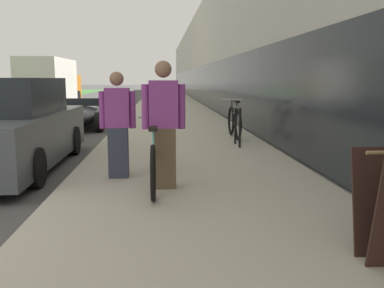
{
  "coord_description": "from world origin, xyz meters",
  "views": [
    {
      "loc": [
        4.46,
        -4.43,
        1.59
      ],
      "look_at": [
        5.76,
        13.52,
        -1.16
      ],
      "focal_mm": 40.0,
      "sensor_mm": 36.0,
      "label": 1
    }
  ],
  "objects_px": {
    "parked_sedan_curbside": "(12,128)",
    "vintage_roadster_curbside": "(78,115)",
    "bike_rack_hoop": "(238,122)",
    "person_bystander": "(118,125)",
    "tandem_bicycle": "(154,156)",
    "moving_truck": "(51,83)",
    "cruiser_bike_nearest": "(234,122)",
    "person_rider": "(164,125)"
  },
  "relations": [
    {
      "from": "tandem_bicycle",
      "to": "moving_truck",
      "type": "distance_m",
      "value": 20.06
    },
    {
      "from": "bike_rack_hoop",
      "to": "cruiser_bike_nearest",
      "type": "xyz_separation_m",
      "value": [
        0.15,
        1.3,
        -0.12
      ]
    },
    {
      "from": "cruiser_bike_nearest",
      "to": "parked_sedan_curbside",
      "type": "xyz_separation_m",
      "value": [
        -4.44,
        -2.72,
        0.19
      ]
    },
    {
      "from": "person_rider",
      "to": "parked_sedan_curbside",
      "type": "xyz_separation_m",
      "value": [
        -2.67,
        2.09,
        -0.26
      ]
    },
    {
      "from": "parked_sedan_curbside",
      "to": "person_rider",
      "type": "bearing_deg",
      "value": -38.17
    },
    {
      "from": "bike_rack_hoop",
      "to": "cruiser_bike_nearest",
      "type": "relative_size",
      "value": 0.49
    },
    {
      "from": "person_rider",
      "to": "parked_sedan_curbside",
      "type": "relative_size",
      "value": 0.36
    },
    {
      "from": "person_rider",
      "to": "moving_truck",
      "type": "distance_m",
      "value": 20.41
    },
    {
      "from": "bike_rack_hoop",
      "to": "vintage_roadster_curbside",
      "type": "relative_size",
      "value": 0.21
    },
    {
      "from": "bike_rack_hoop",
      "to": "moving_truck",
      "type": "xyz_separation_m",
      "value": [
        -7.88,
        15.91,
        0.7
      ]
    },
    {
      "from": "tandem_bicycle",
      "to": "vintage_roadster_curbside",
      "type": "height_order",
      "value": "tandem_bicycle"
    },
    {
      "from": "person_bystander",
      "to": "parked_sedan_curbside",
      "type": "bearing_deg",
      "value": 144.29
    },
    {
      "from": "tandem_bicycle",
      "to": "bike_rack_hoop",
      "type": "xyz_separation_m",
      "value": [
        1.75,
        3.17,
        0.14
      ]
    },
    {
      "from": "person_rider",
      "to": "cruiser_bike_nearest",
      "type": "bearing_deg",
      "value": 69.79
    },
    {
      "from": "person_bystander",
      "to": "cruiser_bike_nearest",
      "type": "xyz_separation_m",
      "value": [
        2.44,
        4.16,
        -0.38
      ]
    },
    {
      "from": "vintage_roadster_curbside",
      "to": "moving_truck",
      "type": "height_order",
      "value": "moving_truck"
    },
    {
      "from": "person_rider",
      "to": "cruiser_bike_nearest",
      "type": "xyz_separation_m",
      "value": [
        1.77,
        4.82,
        -0.45
      ]
    },
    {
      "from": "person_bystander",
      "to": "cruiser_bike_nearest",
      "type": "height_order",
      "value": "person_bystander"
    },
    {
      "from": "tandem_bicycle",
      "to": "vintage_roadster_curbside",
      "type": "distance_m",
      "value": 8.62
    },
    {
      "from": "person_bystander",
      "to": "vintage_roadster_curbside",
      "type": "relative_size",
      "value": 0.38
    },
    {
      "from": "person_bystander",
      "to": "vintage_roadster_curbside",
      "type": "bearing_deg",
      "value": 104.72
    },
    {
      "from": "person_rider",
      "to": "person_bystander",
      "type": "bearing_deg",
      "value": 135.34
    },
    {
      "from": "parked_sedan_curbside",
      "to": "moving_truck",
      "type": "relative_size",
      "value": 0.64
    },
    {
      "from": "tandem_bicycle",
      "to": "cruiser_bike_nearest",
      "type": "xyz_separation_m",
      "value": [
        1.91,
        4.47,
        0.02
      ]
    },
    {
      "from": "person_bystander",
      "to": "cruiser_bike_nearest",
      "type": "bearing_deg",
      "value": 59.62
    },
    {
      "from": "moving_truck",
      "to": "cruiser_bike_nearest",
      "type": "bearing_deg",
      "value": -61.2
    },
    {
      "from": "parked_sedan_curbside",
      "to": "vintage_roadster_curbside",
      "type": "xyz_separation_m",
      "value": [
        -0.08,
        6.47,
        -0.32
      ]
    },
    {
      "from": "bike_rack_hoop",
      "to": "parked_sedan_curbside",
      "type": "height_order",
      "value": "parked_sedan_curbside"
    },
    {
      "from": "tandem_bicycle",
      "to": "vintage_roadster_curbside",
      "type": "xyz_separation_m",
      "value": [
        -2.6,
        8.22,
        -0.11
      ]
    },
    {
      "from": "tandem_bicycle",
      "to": "person_rider",
      "type": "distance_m",
      "value": 0.6
    },
    {
      "from": "person_bystander",
      "to": "bike_rack_hoop",
      "type": "height_order",
      "value": "person_bystander"
    },
    {
      "from": "person_rider",
      "to": "bike_rack_hoop",
      "type": "xyz_separation_m",
      "value": [
        1.62,
        3.52,
        -0.33
      ]
    },
    {
      "from": "tandem_bicycle",
      "to": "parked_sedan_curbside",
      "type": "height_order",
      "value": "parked_sedan_curbside"
    },
    {
      "from": "parked_sedan_curbside",
      "to": "vintage_roadster_curbside",
      "type": "bearing_deg",
      "value": 90.67
    },
    {
      "from": "cruiser_bike_nearest",
      "to": "vintage_roadster_curbside",
      "type": "xyz_separation_m",
      "value": [
        -4.51,
        3.74,
        -0.14
      ]
    },
    {
      "from": "tandem_bicycle",
      "to": "parked_sedan_curbside",
      "type": "bearing_deg",
      "value": 145.28
    },
    {
      "from": "cruiser_bike_nearest",
      "to": "moving_truck",
      "type": "relative_size",
      "value": 0.24
    },
    {
      "from": "person_rider",
      "to": "person_bystander",
      "type": "relative_size",
      "value": 1.08
    },
    {
      "from": "person_rider",
      "to": "bike_rack_hoop",
      "type": "distance_m",
      "value": 3.88
    },
    {
      "from": "bike_rack_hoop",
      "to": "person_bystander",
      "type": "bearing_deg",
      "value": -128.62
    },
    {
      "from": "parked_sedan_curbside",
      "to": "person_bystander",
      "type": "bearing_deg",
      "value": -35.71
    },
    {
      "from": "cruiser_bike_nearest",
      "to": "vintage_roadster_curbside",
      "type": "height_order",
      "value": "cruiser_bike_nearest"
    }
  ]
}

